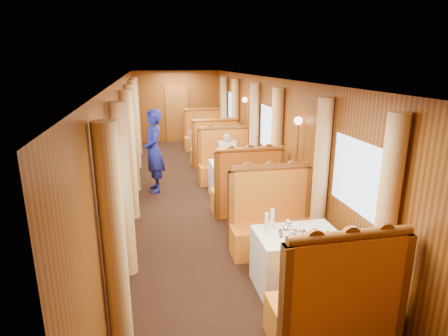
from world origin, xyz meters
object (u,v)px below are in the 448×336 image
object	(u,v)px
banquette_far_fwd	(215,151)
rose_vase_far	(208,126)
banquette_far_aft	(204,137)
tea_tray	(293,234)
banquette_near_fwd	(335,306)
banquette_near_aft	(272,224)
banquette_mid_fwd	(247,192)
table_mid	(235,179)
banquette_mid_aft	(225,164)
passenger	(227,154)
teapot_right	(299,235)
teapot_back	(288,227)
table_far	(209,145)
fruit_plate	(328,235)
rose_vase_mid	(233,154)
teapot_left	(286,234)
steward	(154,151)
table_near	(297,260)

from	to	relation	value
banquette_far_fwd	rose_vase_far	size ratio (longest dim) A/B	3.72
banquette_far_fwd	banquette_far_aft	size ratio (longest dim) A/B	1.00
tea_tray	banquette_near_fwd	bearing A→B (deg)	-85.34
banquette_near_aft	banquette_mid_fwd	xyz separation A→B (m)	(0.00, 1.47, 0.00)
banquette_near_aft	table_mid	size ratio (longest dim) A/B	1.28
banquette_near_fwd	tea_tray	bearing A→B (deg)	94.66
banquette_mid_aft	passenger	xyz separation A→B (m)	(-0.00, -0.21, 0.32)
table_mid	teapot_right	xyz separation A→B (m)	(-0.06, -3.64, 0.43)
passenger	table_mid	bearing A→B (deg)	-90.00
teapot_back	passenger	world-z (taller)	passenger
table_far	teapot_right	distance (m)	7.15
banquette_mid_aft	fruit_plate	distance (m)	4.68
teapot_back	fruit_plate	distance (m)	0.48
banquette_far_aft	teapot_back	size ratio (longest dim) A/B	8.62
banquette_near_aft	rose_vase_mid	world-z (taller)	banquette_near_aft
teapot_left	rose_vase_far	distance (m)	7.14
teapot_back	rose_vase_far	distance (m)	6.96
teapot_left	rose_vase_far	world-z (taller)	rose_vase_far
banquette_far_fwd	steward	distance (m)	2.55
tea_tray	teapot_back	size ratio (longest dim) A/B	2.19
banquette_far_aft	tea_tray	distance (m)	8.04
fruit_plate	table_far	bearing A→B (deg)	92.57
banquette_mid_aft	table_far	size ratio (longest dim) A/B	1.28
teapot_left	fruit_plate	world-z (taller)	teapot_left
banquette_far_aft	teapot_left	distance (m)	8.12
banquette_far_aft	steward	xyz separation A→B (m)	(-1.68, -3.87, 0.49)
banquette_mid_aft	banquette_far_fwd	size ratio (longest dim) A/B	1.00
rose_vase_mid	banquette_near_aft	bearing A→B (deg)	-89.21
banquette_near_fwd	banquette_near_aft	world-z (taller)	same
banquette_mid_fwd	banquette_far_fwd	xyz separation A→B (m)	(0.00, 3.50, 0.00)
table_far	banquette_mid_fwd	bearing A→B (deg)	-90.00
teapot_right	rose_vase_far	world-z (taller)	rose_vase_far
table_far	banquette_far_fwd	distance (m)	1.02
table_near	table_mid	distance (m)	3.50
banquette_mid_aft	rose_vase_mid	distance (m)	1.10
table_far	steward	bearing A→B (deg)	-120.50
banquette_mid_fwd	banquette_far_aft	world-z (taller)	same
fruit_plate	rose_vase_mid	distance (m)	3.70
banquette_far_fwd	rose_vase_far	bearing A→B (deg)	91.20
banquette_mid_fwd	table_far	bearing A→B (deg)	90.00
tea_tray	table_mid	bearing A→B (deg)	88.67
teapot_right	passenger	distance (m)	4.45
banquette_near_aft	rose_vase_far	size ratio (longest dim) A/B	3.72
table_mid	rose_vase_mid	xyz separation A→B (m)	(-0.03, 0.03, 0.55)
banquette_far_aft	steward	bearing A→B (deg)	-113.50
fruit_plate	passenger	size ratio (longest dim) A/B	0.27
banquette_near_aft	table_far	distance (m)	5.99
banquette_mid_fwd	banquette_near_fwd	bearing A→B (deg)	-90.00
banquette_far_aft	rose_vase_far	world-z (taller)	banquette_far_aft
table_mid	banquette_far_aft	bearing A→B (deg)	90.00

